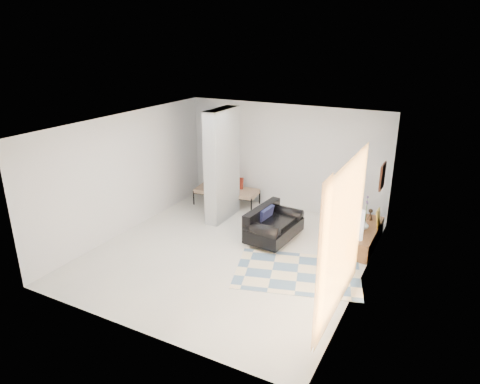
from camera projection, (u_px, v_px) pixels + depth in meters
The scene contains 17 objects.
floor at pixel (230, 252), 9.27m from camera, with size 6.00×6.00×0.00m, color white.
ceiling at pixel (229, 124), 8.32m from camera, with size 6.00×6.00×0.00m, color white.
wall_back at pixel (285, 157), 11.29m from camera, with size 6.00×6.00×0.00m, color silver.
wall_front at pixel (131, 253), 6.30m from camera, with size 6.00×6.00×0.00m, color silver.
wall_left at pixel (127, 173), 10.00m from camera, with size 6.00×6.00×0.00m, color silver.
wall_right at pixel (365, 216), 7.60m from camera, with size 6.00×6.00×0.00m, color silver.
partition_column at pixel (222, 165), 10.61m from camera, with size 0.35×1.20×2.80m, color #A3A9AA.
hallway_door at pixel (216, 162), 12.31m from camera, with size 0.85×0.06×2.04m, color silver.
curtain at pixel (344, 238), 6.66m from camera, with size 2.55×2.55×0.00m, color #FFAE43.
wall_art at pixel (382, 176), 8.94m from camera, with size 0.04×0.45×0.55m, color #3B1B10.
media_console at pixel (366, 237), 9.52m from camera, with size 0.45×1.76×0.80m.
loveseat at pixel (272, 225), 9.74m from camera, with size 0.96×1.52×0.76m.
daybed at pixel (226, 190), 11.84m from camera, with size 1.80×0.94×0.77m.
area_rug at pixel (297, 273), 8.46m from camera, with size 2.43×1.62×0.01m, color beige.
cylinder_lamp at pixel (361, 225), 8.83m from camera, with size 0.12×0.12×0.66m, color silver.
bronze_figurine at pixel (370, 214), 9.89m from camera, with size 0.13×0.13×0.26m, color #322216, non-canonical shape.
vase at pixel (365, 225), 9.42m from camera, with size 0.18×0.18×0.19m, color white.
Camera 1 is at (4.03, -7.23, 4.39)m, focal length 32.00 mm.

